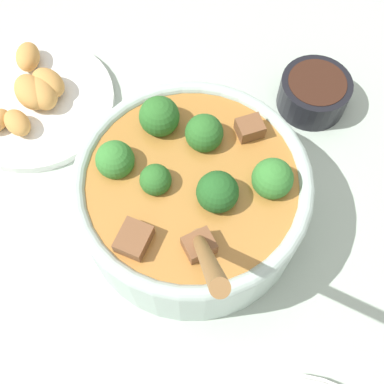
{
  "coord_description": "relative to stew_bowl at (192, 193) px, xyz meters",
  "views": [
    {
      "loc": [
        -0.17,
        -0.14,
        0.52
      ],
      "look_at": [
        0.0,
        0.0,
        0.06
      ],
      "focal_mm": 45.0,
      "sensor_mm": 36.0,
      "label": 1
    }
  ],
  "objects": [
    {
      "name": "ground_plane",
      "position": [
        -0.0,
        -0.0,
        -0.06
      ],
      "size": [
        4.0,
        4.0,
        0.0
      ],
      "primitive_type": "plane",
      "color": "#ADBCAD"
    },
    {
      "name": "stew_bowl",
      "position": [
        0.0,
        0.0,
        0.0
      ],
      "size": [
        0.25,
        0.25,
        0.27
      ],
      "color": "#B2C6BC",
      "rests_on": "ground_plane"
    },
    {
      "name": "condiment_bowl",
      "position": [
        0.22,
        -0.02,
        -0.03
      ],
      "size": [
        0.09,
        0.09,
        0.04
      ],
      "color": "black",
      "rests_on": "ground_plane"
    },
    {
      "name": "food_plate",
      "position": [
        -0.01,
        0.26,
        -0.04
      ],
      "size": [
        0.2,
        0.2,
        0.05
      ],
      "color": "white",
      "rests_on": "ground_plane"
    }
  ]
}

